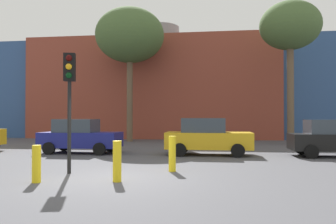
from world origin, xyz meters
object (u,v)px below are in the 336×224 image
object	(u,v)px
bare_tree_0	(290,27)
bollard_yellow_2	(36,164)
bollard_yellow_0	(172,154)
parked_car_3	(333,138)
traffic_light_island	(69,85)
parked_car_1	(80,136)
bare_tree_1	(130,36)
parked_car_2	(207,137)
bollard_yellow_1	(117,161)

from	to	relation	value
bare_tree_0	bollard_yellow_2	xyz separation A→B (m)	(-9.95, -14.58, -7.31)
bare_tree_0	bollard_yellow_0	xyz separation A→B (m)	(-6.47, -12.18, -7.24)
parked_car_3	bollard_yellow_0	world-z (taller)	parked_car_3
traffic_light_island	parked_car_1	bearing A→B (deg)	-174.24
parked_car_3	bollard_yellow_2	xyz separation A→B (m)	(-10.27, -7.53, -0.33)
parked_car_3	bare_tree_1	xyz separation A→B (m)	(-11.64, 8.45, 7.10)
parked_car_2	bollard_yellow_0	distance (m)	5.25
bare_tree_0	bollard_yellow_0	distance (m)	15.58
parked_car_1	bollard_yellow_2	xyz separation A→B (m)	(1.84, -7.53, -0.34)
bare_tree_0	parked_car_3	bearing A→B (deg)	-87.40
bollard_yellow_1	parked_car_2	bearing A→B (deg)	71.53
parked_car_1	bare_tree_0	size ratio (longest dim) A/B	0.41
bollard_yellow_1	bollard_yellow_2	world-z (taller)	bollard_yellow_1
bollard_yellow_1	traffic_light_island	bearing A→B (deg)	148.97
parked_car_1	bollard_yellow_2	bearing A→B (deg)	-76.28
parked_car_3	bollard_yellow_0	size ratio (longest dim) A/B	3.33
parked_car_2	bare_tree_1	distance (m)	12.51
parked_car_1	bollard_yellow_1	size ratio (longest dim) A/B	3.46
bollard_yellow_0	bollard_yellow_2	world-z (taller)	bollard_yellow_0
parked_car_3	bollard_yellow_0	bearing A→B (deg)	-142.94
traffic_light_island	bare_tree_1	xyz separation A→B (m)	(-1.62, 14.42, 5.10)
traffic_light_island	bollard_yellow_0	bearing A→B (deg)	91.09
parked_car_3	bollard_yellow_1	xyz separation A→B (m)	(-8.10, -7.13, -0.27)
bare_tree_0	bollard_yellow_1	xyz separation A→B (m)	(-7.78, -14.17, -7.25)
parked_car_2	bare_tree_1	size ratio (longest dim) A/B	0.40
bare_tree_0	bollard_yellow_2	world-z (taller)	bare_tree_0
parked_car_1	bare_tree_1	bearing A→B (deg)	86.88
bare_tree_0	bollard_yellow_0	world-z (taller)	bare_tree_0
bollard_yellow_2	parked_car_2	bearing A→B (deg)	58.88
bollard_yellow_2	traffic_light_island	bearing A→B (deg)	81.02
bollard_yellow_1	parked_car_3	bearing A→B (deg)	41.34
bollard_yellow_0	parked_car_3	bearing A→B (deg)	37.06
bare_tree_1	bollard_yellow_0	xyz separation A→B (m)	(4.85, -13.58, -7.36)
bollard_yellow_1	bare_tree_0	bearing A→B (deg)	61.23
traffic_light_island	bollard_yellow_2	bearing A→B (deg)	-22.47
parked_car_2	traffic_light_island	bearing A→B (deg)	-125.77
bare_tree_1	bollard_yellow_1	world-z (taller)	bare_tree_1
parked_car_2	bollard_yellow_1	bearing A→B (deg)	-108.47
parked_car_1	parked_car_2	bearing A→B (deg)	0.00
parked_car_1	bollard_yellow_0	distance (m)	7.39
parked_car_1	bollard_yellow_0	world-z (taller)	parked_car_1
parked_car_3	bollard_yellow_2	bearing A→B (deg)	-143.74
parked_car_1	bollard_yellow_0	bearing A→B (deg)	-44.01
traffic_light_island	parked_car_3	bearing A→B (deg)	107.30
bare_tree_1	bollard_yellow_0	distance (m)	16.19
parked_car_3	bare_tree_0	distance (m)	9.93
parked_car_2	traffic_light_island	distance (m)	7.62
parked_car_2	traffic_light_island	xyz separation A→B (m)	(-4.30, -5.97, 1.96)
parked_car_1	bollard_yellow_0	size ratio (longest dim) A/B	3.37
parked_car_1	bare_tree_1	size ratio (longest dim) A/B	0.39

